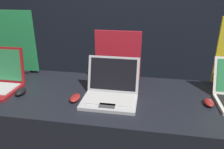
{
  "coord_description": "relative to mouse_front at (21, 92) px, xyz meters",
  "views": [
    {
      "loc": [
        0.23,
        -0.92,
        1.61
      ],
      "look_at": [
        0.01,
        0.35,
        1.08
      ],
      "focal_mm": 35.0,
      "sensor_mm": 36.0,
      "label": 1
    }
  ],
  "objects": [
    {
      "name": "promo_stand_middle",
      "position": [
        0.61,
        0.34,
        0.16
      ],
      "size": [
        0.34,
        0.07,
        0.39
      ],
      "color": "black",
      "rests_on": "display_counter"
    },
    {
      "name": "mouse_front",
      "position": [
        0.0,
        0.0,
        0.0
      ],
      "size": [
        0.06,
        0.1,
        0.04
      ],
      "color": "black",
      "rests_on": "display_counter"
    },
    {
      "name": "mouse_middle",
      "position": [
        0.39,
        -0.01,
        -0.0
      ],
      "size": [
        0.06,
        0.11,
        0.03
      ],
      "color": "maroon",
      "rests_on": "display_counter"
    },
    {
      "name": "wall_back",
      "position": [
        0.6,
        1.48,
        0.45
      ],
      "size": [
        8.0,
        0.05,
        2.8
      ],
      "color": "black",
      "rests_on": "ground_plane"
    },
    {
      "name": "promo_stand_front",
      "position": [
        -0.23,
        0.38,
        0.22
      ],
      "size": [
        0.33,
        0.07,
        0.51
      ],
      "color": "black",
      "rests_on": "display_counter"
    },
    {
      "name": "laptop_middle",
      "position": [
        0.61,
        0.05,
        0.04
      ],
      "size": [
        0.34,
        0.31,
        0.25
      ],
      "color": "#B7B7BC",
      "rests_on": "display_counter"
    },
    {
      "name": "mouse_back",
      "position": [
        1.21,
        0.07,
        -0.0
      ],
      "size": [
        0.06,
        0.1,
        0.03
      ],
      "color": "maroon",
      "rests_on": "display_counter"
    }
  ]
}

